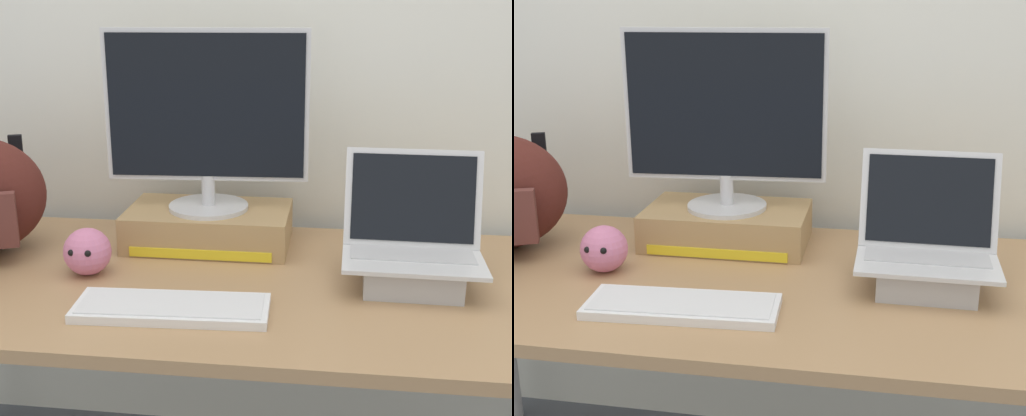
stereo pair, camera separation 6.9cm
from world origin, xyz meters
TOP-DOWN VIEW (x-y plane):
  - back_wall at (0.00, 0.50)m, footprint 7.00×0.10m
  - desk at (0.00, 0.00)m, footprint 2.00×0.80m
  - toner_box_yellow at (-0.16, 0.23)m, footprint 0.44×0.26m
  - desktop_monitor at (-0.16, 0.23)m, footprint 0.53×0.21m
  - open_laptop at (0.36, 0.02)m, footprint 0.32×0.24m
  - external_keyboard at (-0.16, -0.20)m, footprint 0.42×0.17m
  - plush_toy at (-0.41, -0.02)m, footprint 0.12×0.12m

SIDE VIEW (x-z plane):
  - desk at x=0.00m, z-range 0.30..1.02m
  - external_keyboard at x=-0.16m, z-range 0.72..0.74m
  - toner_box_yellow at x=-0.16m, z-range 0.72..0.82m
  - plush_toy at x=-0.41m, z-range 0.72..0.83m
  - open_laptop at x=0.36m, z-range 0.63..0.93m
  - desktop_monitor at x=-0.16m, z-range 0.83..1.30m
  - back_wall at x=0.00m, z-range 0.00..2.60m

